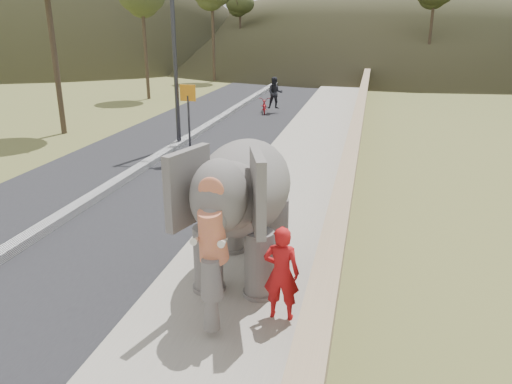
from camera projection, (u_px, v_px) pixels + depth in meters
ground at (190, 383)px, 6.74m from camera, size 160.00×160.00×0.00m
road at (153, 163)px, 17.00m from camera, size 7.00×120.00×0.03m
median at (153, 160)px, 16.97m from camera, size 0.35×120.00×0.22m
walkway at (298, 171)px, 15.92m from camera, size 3.00×120.00×0.15m
parapet at (352, 160)px, 15.41m from camera, size 0.30×120.00×1.10m
lamppost at (181, 13)px, 17.61m from camera, size 1.76×0.36×8.00m
signboard at (188, 105)px, 18.47m from camera, size 0.60×0.08×2.40m
hill_far at (401, 1)px, 67.83m from camera, size 80.00×80.00×14.00m
elephant_and_man at (245, 206)px, 9.02m from camera, size 2.17×3.65×2.62m
motorcyclist at (270, 99)px, 25.89m from camera, size 1.48×1.71×1.87m
trees at (393, 33)px, 29.56m from camera, size 48.86×43.48×8.78m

